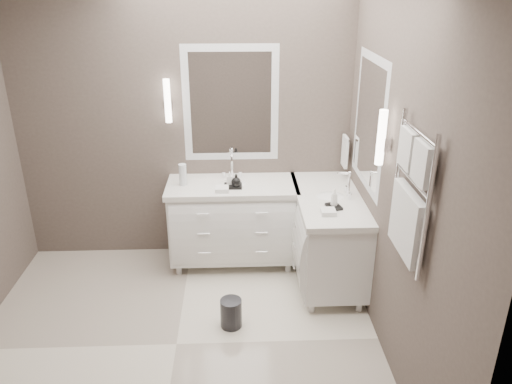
{
  "coord_description": "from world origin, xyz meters",
  "views": [
    {
      "loc": [
        0.49,
        -3.14,
        2.65
      ],
      "look_at": [
        0.65,
        0.7,
        0.99
      ],
      "focal_mm": 35.0,
      "sensor_mm": 36.0,
      "label": 1
    }
  ],
  "objects_px": {
    "vanity_back": "(233,218)",
    "waste_bin": "(231,313)",
    "towel_ladder": "(410,200)",
    "vanity_right": "(328,232)"
  },
  "relations": [
    {
      "from": "vanity_back",
      "to": "vanity_right",
      "type": "bearing_deg",
      "value": -20.38
    },
    {
      "from": "vanity_back",
      "to": "waste_bin",
      "type": "relative_size",
      "value": 5.0
    },
    {
      "from": "waste_bin",
      "to": "towel_ladder",
      "type": "bearing_deg",
      "value": -28.6
    },
    {
      "from": "vanity_right",
      "to": "waste_bin",
      "type": "relative_size",
      "value": 5.0
    },
    {
      "from": "vanity_back",
      "to": "towel_ladder",
      "type": "relative_size",
      "value": 1.38
    },
    {
      "from": "vanity_back",
      "to": "waste_bin",
      "type": "height_order",
      "value": "vanity_back"
    },
    {
      "from": "vanity_back",
      "to": "towel_ladder",
      "type": "height_order",
      "value": "towel_ladder"
    },
    {
      "from": "vanity_back",
      "to": "waste_bin",
      "type": "xyz_separation_m",
      "value": [
        -0.02,
        -1.01,
        -0.36
      ]
    },
    {
      "from": "vanity_right",
      "to": "vanity_back",
      "type": "bearing_deg",
      "value": 159.62
    },
    {
      "from": "towel_ladder",
      "to": "waste_bin",
      "type": "height_order",
      "value": "towel_ladder"
    }
  ]
}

